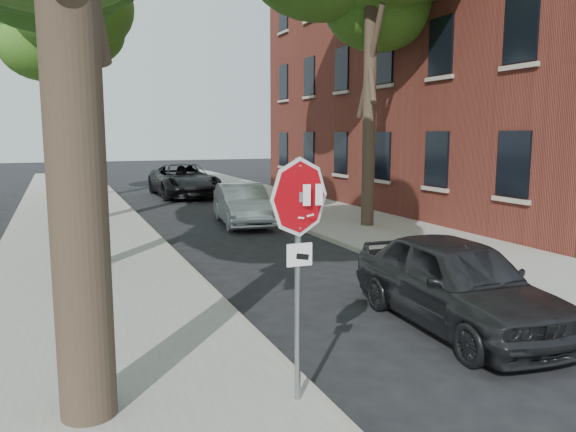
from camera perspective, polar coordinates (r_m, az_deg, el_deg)
name	(u,v)px	position (r m, az deg, el deg)	size (l,w,h in m)	color
ground	(354,398)	(6.71, 6.75, -17.87)	(120.00, 120.00, 0.00)	black
sidewalk_left	(79,234)	(17.50, -20.49, -1.75)	(4.00, 55.00, 0.12)	gray
sidewalk_right	(338,218)	(19.65, 5.09, -0.20)	(4.00, 55.00, 0.12)	gray
curb_left	(150,230)	(17.67, -13.84, -1.36)	(0.12, 55.00, 0.13)	#9E9384
curb_right	(283,221)	(18.81, -0.47, -0.54)	(0.12, 55.00, 0.13)	#9E9384
apartment_building	(489,20)	(26.09, 19.77, 18.21)	(12.20, 20.20, 15.30)	maroon
stop_sign	(299,233)	(5.78, 1.12, -1.72)	(0.76, 0.34, 2.61)	gray
tree_far	(56,32)	(26.70, -22.52, 16.87)	(5.29, 4.91, 9.33)	black
car_a	(457,282)	(9.03, 16.75, -6.46)	(1.67, 4.15, 1.42)	black
car_b	(243,205)	(18.49, -4.63, 1.17)	(1.41, 4.04, 1.33)	#B1B4B9
car_d	(184,180)	(27.30, -10.54, 3.60)	(2.61, 5.66, 1.57)	black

